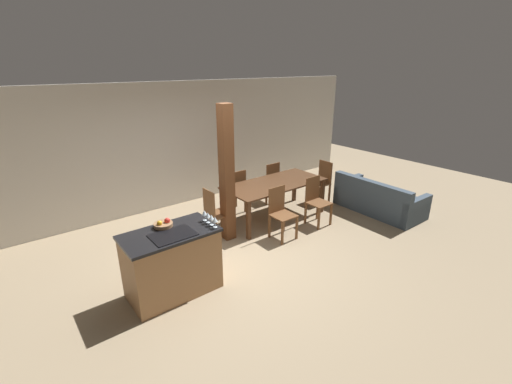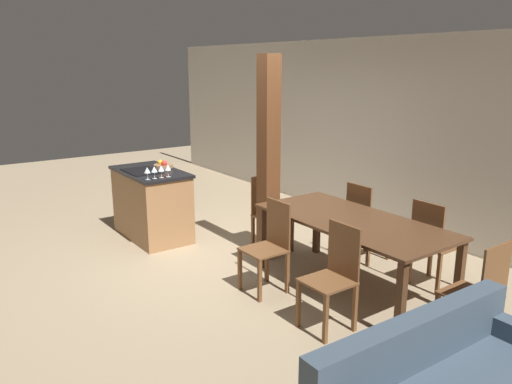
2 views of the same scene
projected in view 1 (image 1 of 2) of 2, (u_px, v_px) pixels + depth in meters
name	position (u px, v px, depth m)	size (l,w,h in m)	color
ground_plane	(235.00, 256.00, 5.75)	(16.00, 16.00, 0.00)	#9E896B
wall_back	(160.00, 148.00, 7.30)	(11.20, 0.08, 2.70)	silver
kitchen_island	(172.00, 262.00, 4.70)	(1.25, 0.70, 0.95)	#9E7047
fruit_bowl	(163.00, 224.00, 4.66)	(0.26, 0.26, 0.11)	#99704C
wine_glass_near	(215.00, 220.00, 4.60)	(0.08, 0.08, 0.16)	silver
wine_glass_middle	(211.00, 217.00, 4.67)	(0.08, 0.08, 0.16)	silver
wine_glass_far	(208.00, 215.00, 4.74)	(0.08, 0.08, 0.16)	silver
wine_glass_end	(204.00, 213.00, 4.81)	(0.08, 0.08, 0.16)	silver
dining_table	(275.00, 187.00, 6.96)	(2.11, 0.98, 0.77)	#51331E
dining_chair_near_left	(281.00, 212.00, 6.22)	(0.40, 0.40, 0.96)	brown
dining_chair_near_right	(316.00, 200.00, 6.77)	(0.40, 0.40, 0.96)	brown
dining_chair_far_left	(236.00, 191.00, 7.27)	(0.40, 0.40, 0.96)	brown
dining_chair_far_right	(270.00, 182.00, 7.82)	(0.40, 0.40, 0.96)	brown
dining_chair_head_end	(215.00, 213.00, 6.19)	(0.40, 0.40, 0.96)	brown
dining_chair_foot_end	(321.00, 181.00, 7.85)	(0.40, 0.40, 0.96)	brown
couch	(378.00, 200.00, 7.41)	(0.91, 1.83, 0.76)	#3D4C5B
timber_post	(227.00, 175.00, 5.94)	(0.21, 0.21, 2.44)	brown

